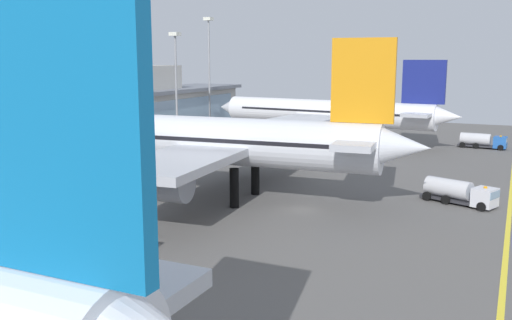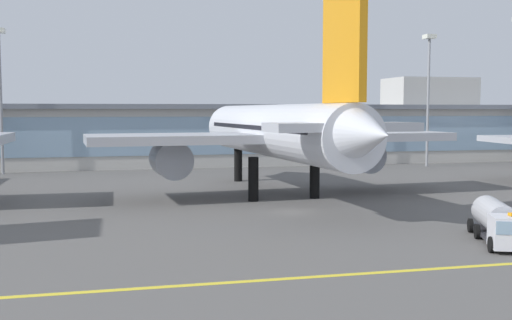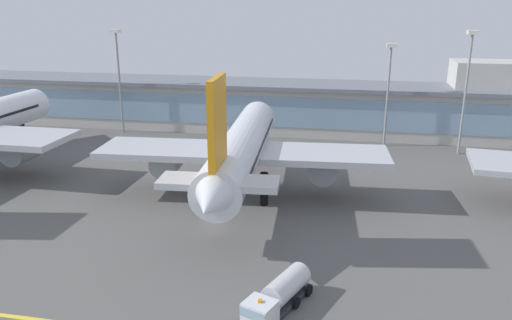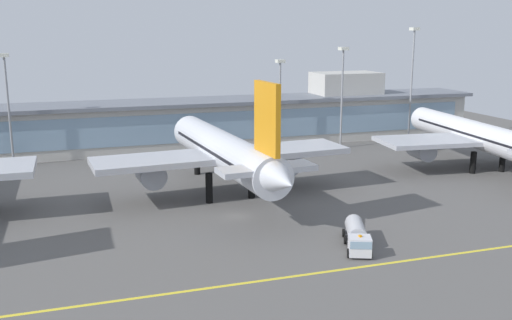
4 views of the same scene
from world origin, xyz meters
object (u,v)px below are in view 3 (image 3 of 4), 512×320
(apron_light_mast_centre, at_px, (389,78))
(apron_light_mast_east, at_px, (118,65))
(baggage_tug_near, at_px, (277,296))
(apron_light_mast_west, at_px, (468,74))
(airliner_near_right, at_px, (242,149))

(apron_light_mast_centre, relative_size, apron_light_mast_east, 0.91)
(baggage_tug_near, xyz_separation_m, apron_light_mast_west, (25.60, 56.62, 13.30))
(apron_light_mast_west, xyz_separation_m, apron_light_mast_centre, (-13.41, 3.43, -1.49))
(apron_light_mast_west, xyz_separation_m, apron_light_mast_east, (-68.93, 3.40, -0.35))
(airliner_near_right, bearing_deg, apron_light_mast_west, -54.41)
(airliner_near_right, height_order, baggage_tug_near, airliner_near_right)
(baggage_tug_near, relative_size, apron_light_mast_centre, 0.47)
(apron_light_mast_west, distance_m, apron_light_mast_centre, 13.93)
(airliner_near_right, distance_m, baggage_tug_near, 29.53)
(apron_light_mast_east, bearing_deg, baggage_tug_near, -54.18)
(airliner_near_right, xyz_separation_m, apron_light_mast_west, (35.01, 29.21, 7.60))
(airliner_near_right, distance_m, apron_light_mast_east, 47.61)
(apron_light_mast_west, bearing_deg, apron_light_mast_centre, 165.65)
(baggage_tug_near, distance_m, apron_light_mast_centre, 62.40)
(apron_light_mast_west, relative_size, apron_light_mast_east, 1.03)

